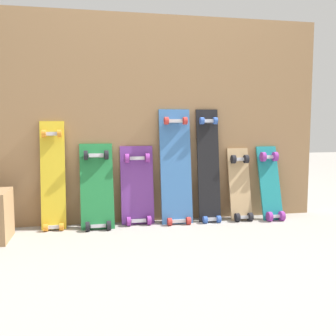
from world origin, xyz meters
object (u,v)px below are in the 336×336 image
(skateboard_yellow, at_px, (53,180))
(skateboard_natural, at_px, (240,188))
(skateboard_teal, at_px, (271,187))
(skateboard_black, at_px, (209,170))
(skateboard_blue, at_px, (176,171))
(skateboard_green, at_px, (97,191))
(skateboard_purple, at_px, (137,189))

(skateboard_yellow, height_order, skateboard_natural, skateboard_yellow)
(skateboard_teal, bearing_deg, skateboard_black, 175.93)
(skateboard_natural, distance_m, skateboard_teal, 0.24)
(skateboard_blue, xyz_separation_m, skateboard_black, (0.25, 0.00, 0.00))
(skateboard_green, bearing_deg, skateboard_blue, 2.62)
(skateboard_green, relative_size, skateboard_black, 0.72)
(skateboard_purple, relative_size, skateboard_natural, 1.04)
(skateboard_yellow, distance_m, skateboard_natural, 1.37)
(skateboard_teal, bearing_deg, skateboard_yellow, 178.57)
(skateboard_yellow, relative_size, skateboard_purple, 1.30)
(skateboard_purple, xyz_separation_m, skateboard_blue, (0.28, -0.02, 0.13))
(skateboard_yellow, height_order, skateboard_green, skateboard_yellow)
(skateboard_natural, bearing_deg, skateboard_blue, 179.24)
(skateboard_yellow, xyz_separation_m, skateboard_purple, (0.59, 0.01, -0.09))
(skateboard_yellow, distance_m, skateboard_black, 1.12)
(skateboard_black, relative_size, skateboard_natural, 1.49)
(skateboard_blue, distance_m, skateboard_black, 0.25)
(skateboard_black, bearing_deg, skateboard_natural, -2.29)
(skateboard_blue, relative_size, skateboard_black, 1.00)
(skateboard_green, height_order, skateboard_teal, skateboard_green)
(skateboard_yellow, distance_m, skateboard_green, 0.31)
(skateboard_purple, relative_size, skateboard_teal, 1.02)
(skateboard_yellow, relative_size, skateboard_black, 0.90)
(skateboard_blue, xyz_separation_m, skateboard_teal, (0.74, -0.03, -0.14))
(skateboard_green, distance_m, skateboard_purple, 0.29)
(skateboard_blue, bearing_deg, skateboard_yellow, 179.42)
(skateboard_yellow, bearing_deg, skateboard_natural, -0.65)
(skateboard_green, xyz_separation_m, skateboard_blue, (0.57, 0.03, 0.12))
(skateboard_purple, height_order, skateboard_natural, skateboard_purple)
(skateboard_blue, bearing_deg, skateboard_teal, -2.43)
(skateboard_purple, bearing_deg, skateboard_blue, -4.41)
(skateboard_black, xyz_separation_m, skateboard_natural, (0.25, -0.01, -0.14))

